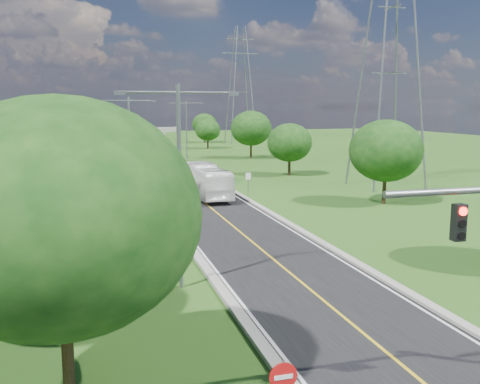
% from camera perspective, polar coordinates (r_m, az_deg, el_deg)
% --- Properties ---
extents(ground, '(260.00, 260.00, 0.00)m').
position_cam_1_polar(ground, '(74.72, -7.79, 2.11)').
color(ground, '#264914').
rests_on(ground, ground).
extents(road, '(8.00, 150.00, 0.06)m').
position_cam_1_polar(road, '(80.63, -8.38, 2.62)').
color(road, black).
rests_on(road, ground).
extents(curb_left, '(0.50, 150.00, 0.22)m').
position_cam_1_polar(curb_left, '(80.20, -11.40, 2.56)').
color(curb_left, gray).
rests_on(curb_left, ground).
extents(curb_right, '(0.50, 150.00, 0.22)m').
position_cam_1_polar(curb_right, '(81.26, -5.41, 2.79)').
color(curb_right, gray).
rests_on(curb_right, ground).
extents(speed_limit_sign, '(0.55, 0.09, 2.40)m').
position_cam_1_polar(speed_limit_sign, '(54.21, 0.88, 1.29)').
color(speed_limit_sign, slate).
rests_on(speed_limit_sign, ground).
extents(overpass, '(30.00, 3.00, 3.20)m').
position_cam_1_polar(overpass, '(153.97, -11.97, 6.43)').
color(overpass, gray).
rests_on(overpass, ground).
extents(streetlight_near_left, '(5.90, 0.25, 10.00)m').
position_cam_1_polar(streetlight_near_left, '(26.00, -6.48, 2.43)').
color(streetlight_near_left, slate).
rests_on(streetlight_near_left, ground).
extents(streetlight_mid_left, '(5.90, 0.25, 10.00)m').
position_cam_1_polar(streetlight_mid_left, '(58.72, -11.70, 5.96)').
color(streetlight_mid_left, slate).
rests_on(streetlight_mid_left, ground).
extents(streetlight_far_right, '(5.90, 0.25, 10.00)m').
position_cam_1_polar(streetlight_far_right, '(92.95, -5.73, 7.17)').
color(streetlight_far_right, slate).
rests_on(streetlight_far_right, ground).
extents(power_tower_near, '(9.00, 6.40, 28.00)m').
position_cam_1_polar(power_tower_near, '(62.60, 15.69, 13.39)').
color(power_tower_near, slate).
rests_on(power_tower_near, ground).
extents(power_tower_far, '(9.00, 6.40, 28.00)m').
position_cam_1_polar(power_tower_far, '(133.57, 0.03, 11.23)').
color(power_tower_far, slate).
rests_on(power_tower_far, ground).
extents(tree_lb, '(6.30, 6.30, 7.33)m').
position_cam_1_polar(tree_lb, '(42.13, -23.65, 2.47)').
color(tree_lb, black).
rests_on(tree_lb, ground).
extents(tree_lc, '(7.56, 7.56, 8.79)m').
position_cam_1_polar(tree_lc, '(63.77, -20.14, 5.50)').
color(tree_lc, black).
rests_on(tree_lc, ground).
extents(tree_ld, '(6.72, 6.72, 7.82)m').
position_cam_1_polar(tree_ld, '(87.86, -20.26, 5.91)').
color(tree_ld, black).
rests_on(tree_ld, ground).
extents(tree_le, '(5.88, 5.88, 6.84)m').
position_cam_1_polar(tree_le, '(111.68, -18.02, 6.26)').
color(tree_le, black).
rests_on(tree_le, ground).
extents(tree_lf, '(7.98, 7.98, 9.28)m').
position_cam_1_polar(tree_lf, '(15.82, -18.62, -2.47)').
color(tree_lf, black).
rests_on(tree_lf, ground).
extents(tree_rb, '(6.72, 6.72, 7.82)m').
position_cam_1_polar(tree_rb, '(50.89, 15.30, 4.26)').
color(tree_rb, black).
rests_on(tree_rb, ground).
extents(tree_rc, '(5.88, 5.88, 6.84)m').
position_cam_1_polar(tree_rc, '(70.30, 5.32, 5.27)').
color(tree_rc, black).
rests_on(tree_rc, ground).
extents(tree_rd, '(7.14, 7.14, 8.30)m').
position_cam_1_polar(tree_rd, '(93.58, 1.19, 6.81)').
color(tree_rd, black).
rests_on(tree_rd, ground).
extents(tree_re, '(5.46, 5.46, 6.35)m').
position_cam_1_polar(tree_re, '(116.24, -3.46, 6.62)').
color(tree_re, black).
rests_on(tree_re, ground).
extents(tree_rf, '(6.30, 6.30, 7.33)m').
position_cam_1_polar(tree_rf, '(136.49, -3.81, 7.23)').
color(tree_rf, black).
rests_on(tree_rf, ground).
extents(bus_outbound, '(3.11, 11.64, 3.22)m').
position_cam_1_polar(bus_outbound, '(53.35, -3.73, 1.22)').
color(bus_outbound, white).
rests_on(bus_outbound, road).
extents(bus_inbound, '(3.71, 10.21, 2.78)m').
position_cam_1_polar(bus_inbound, '(60.38, -7.00, 1.88)').
color(bus_inbound, white).
rests_on(bus_inbound, road).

